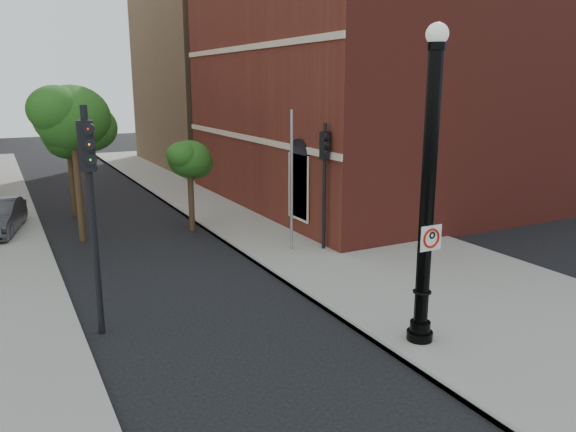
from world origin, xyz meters
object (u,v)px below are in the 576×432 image
no_parking_sign (431,238)px  traffic_signal_right (325,167)px  traffic_signal_left (90,184)px  lamppost (427,206)px

no_parking_sign → traffic_signal_right: traffic_signal_right is taller
traffic_signal_right → traffic_signal_left: bearing=-168.1°
lamppost → traffic_signal_right: bearing=75.9°
traffic_signal_left → lamppost: bearing=-17.9°
no_parking_sign → traffic_signal_right: 7.84m
no_parking_sign → traffic_signal_left: traffic_signal_left is taller
lamppost → traffic_signal_left: (-6.49, 4.06, 0.39)m
traffic_signal_left → traffic_signal_right: traffic_signal_left is taller
no_parking_sign → traffic_signal_right: bearing=76.3°
no_parking_sign → traffic_signal_left: (-6.50, 4.25, 1.07)m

